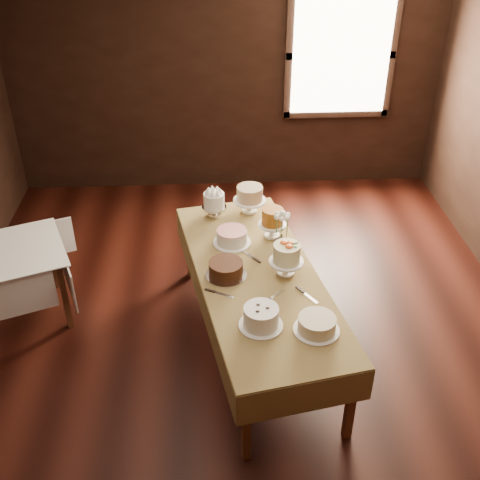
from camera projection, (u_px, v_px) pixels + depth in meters
name	position (u px, v px, depth m)	size (l,w,h in m)	color
floor	(241.00, 347.00, 4.89)	(5.00, 6.00, 0.01)	black
wall_back	(226.00, 74.00, 6.64)	(5.00, 0.02, 2.80)	black
window	(341.00, 56.00, 6.54)	(1.10, 0.05, 1.30)	#FFEABF
display_table	(257.00, 279.00, 4.58)	(1.33, 2.46, 0.72)	#4C2A18
side_table	(14.00, 259.00, 4.92)	(1.07, 1.07, 0.69)	#4C2A18
cake_meringue	(214.00, 205.00, 5.25)	(0.23, 0.23, 0.24)	silver
cake_speckled	(250.00, 200.00, 5.31)	(0.32, 0.32, 0.26)	white
cake_lattice	(232.00, 238.00, 4.89)	(0.32, 0.32, 0.12)	white
cake_caramel	(272.00, 224.00, 4.95)	(0.24, 0.24, 0.28)	white
cake_chocolate	(226.00, 269.00, 4.50)	(0.32, 0.32, 0.13)	silver
cake_flowers	(286.00, 261.00, 4.50)	(0.27, 0.27, 0.28)	white
cake_swirl	(261.00, 318.00, 4.00)	(0.31, 0.31, 0.16)	white
cake_cream	(317.00, 325.00, 3.97)	(0.32, 0.32, 0.11)	white
cake_server_a	(277.00, 294.00, 4.34)	(0.24, 0.03, 0.01)	silver
cake_server_b	(311.00, 298.00, 4.30)	(0.24, 0.03, 0.01)	silver
cake_server_c	(248.00, 254.00, 4.78)	(0.24, 0.03, 0.01)	silver
cake_server_d	(282.00, 248.00, 4.85)	(0.24, 0.03, 0.01)	silver
cake_server_e	(225.00, 295.00, 4.33)	(0.24, 0.03, 0.01)	silver
flower_vase	(281.00, 242.00, 4.82)	(0.13, 0.13, 0.13)	#2D2823
flower_bouquet	(282.00, 222.00, 4.72)	(0.14, 0.14, 0.20)	white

